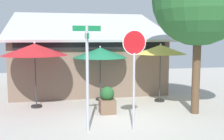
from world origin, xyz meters
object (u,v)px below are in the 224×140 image
(patio_umbrella_crimson_left, at_px, (35,50))
(patio_umbrella_forest_green_center, at_px, (100,53))
(stop_sign, at_px, (134,62))
(sidewalk_planter, at_px, (107,101))
(shade_tree, at_px, (205,1))
(street_sign_post, at_px, (87,68))
(patio_umbrella_mustard_right, at_px, (161,50))

(patio_umbrella_crimson_left, height_order, patio_umbrella_forest_green_center, patio_umbrella_crimson_left)
(stop_sign, height_order, sidewalk_planter, stop_sign)
(stop_sign, distance_m, sidewalk_planter, 2.65)
(patio_umbrella_crimson_left, distance_m, sidewalk_planter, 3.59)
(shade_tree, bearing_deg, patio_umbrella_crimson_left, 159.77)
(stop_sign, xyz_separation_m, shade_tree, (2.99, 1.24, 2.04))
(street_sign_post, distance_m, patio_umbrella_mustard_right, 4.87)
(street_sign_post, distance_m, patio_umbrella_forest_green_center, 4.19)
(patio_umbrella_crimson_left, bearing_deg, sidewalk_planter, -28.66)
(patio_umbrella_mustard_right, bearing_deg, patio_umbrella_forest_green_center, 162.27)
(patio_umbrella_mustard_right, height_order, sidewalk_planter, patio_umbrella_mustard_right)
(stop_sign, bearing_deg, patio_umbrella_mustard_right, 56.87)
(patio_umbrella_crimson_left, bearing_deg, stop_sign, -48.25)
(patio_umbrella_crimson_left, xyz_separation_m, sidewalk_planter, (2.69, -1.47, -1.87))
(street_sign_post, height_order, patio_umbrella_crimson_left, street_sign_post)
(patio_umbrella_mustard_right, relative_size, shade_tree, 0.44)
(stop_sign, distance_m, patio_umbrella_forest_green_center, 4.26)
(patio_umbrella_mustard_right, relative_size, sidewalk_planter, 2.55)
(patio_umbrella_crimson_left, distance_m, shade_tree, 6.76)
(patio_umbrella_forest_green_center, distance_m, shade_tree, 4.90)
(street_sign_post, xyz_separation_m, patio_umbrella_crimson_left, (-1.73, 3.29, 0.41))
(stop_sign, height_order, patio_umbrella_forest_green_center, stop_sign)
(patio_umbrella_forest_green_center, xyz_separation_m, sidewalk_planter, (-0.11, -2.22, -1.68))
(stop_sign, bearing_deg, sidewalk_planter, 102.07)
(patio_umbrella_forest_green_center, relative_size, shade_tree, 0.42)
(stop_sign, xyz_separation_m, patio_umbrella_crimson_left, (-3.12, 3.50, 0.23))
(street_sign_post, bearing_deg, patio_umbrella_crimson_left, 117.73)
(street_sign_post, xyz_separation_m, sidewalk_planter, (0.96, 1.82, -1.46))
(street_sign_post, distance_m, shade_tree, 5.02)
(patio_umbrella_mustard_right, xyz_separation_m, sidewalk_planter, (-2.67, -1.40, -1.83))
(street_sign_post, height_order, sidewalk_planter, street_sign_post)
(patio_umbrella_crimson_left, height_order, patio_umbrella_mustard_right, patio_umbrella_crimson_left)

